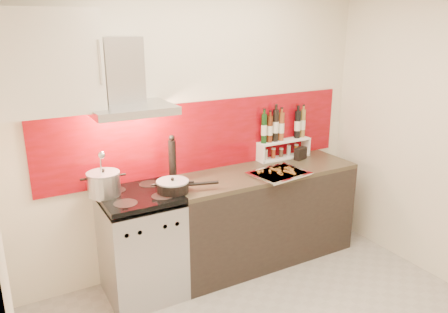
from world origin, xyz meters
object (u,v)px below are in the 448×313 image
range_stove (142,246)px  counter (262,215)px  saute_pan (174,186)px  stock_pot (104,184)px  pepper_mill (172,160)px  baking_tray (279,173)px

range_stove → counter: bearing=0.2°
saute_pan → range_stove: bearing=159.0°
stock_pot → saute_pan: bearing=-21.4°
counter → saute_pan: saute_pan is taller
counter → range_stove: bearing=-179.8°
counter → stock_pot: size_ratio=6.96×
range_stove → pepper_mill: (0.35, 0.12, 0.66)m
pepper_mill → baking_tray: 0.96m
range_stove → baking_tray: size_ratio=1.69×
counter → baking_tray: baking_tray is taller
stock_pot → pepper_mill: bearing=2.3°
counter → saute_pan: (-0.94, -0.11, 0.51)m
range_stove → stock_pot: bearing=158.1°
baking_tray → counter: bearing=105.8°
range_stove → baking_tray: bearing=-7.8°
saute_pan → baking_tray: bearing=-4.1°
range_stove → baking_tray: 1.35m
range_stove → stock_pot: (-0.24, 0.10, 0.56)m
range_stove → saute_pan: size_ratio=1.84×
baking_tray → stock_pot: bearing=169.8°
range_stove → saute_pan: bearing=-21.0°
stock_pot → baking_tray: bearing=-10.2°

